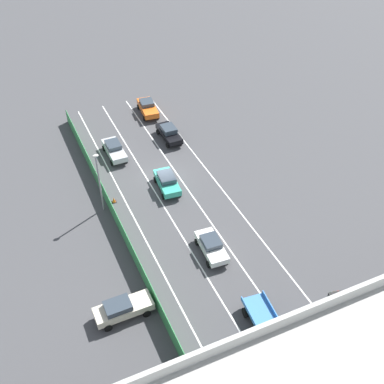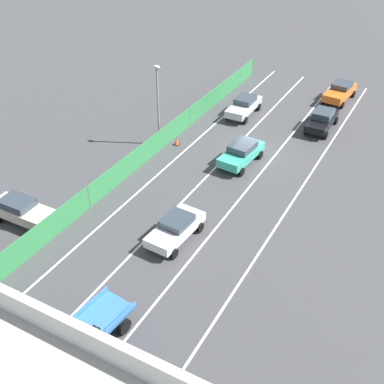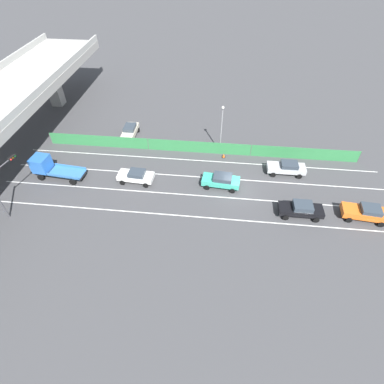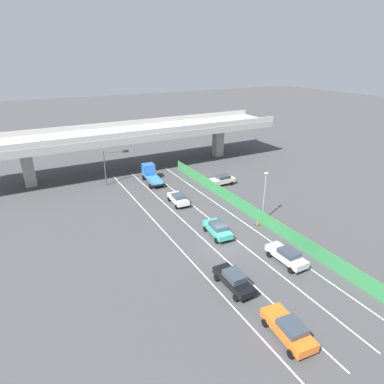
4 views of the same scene
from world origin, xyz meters
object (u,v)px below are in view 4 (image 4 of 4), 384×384
car_sedan_black (234,279)px  street_lamp (265,192)px  traffic_light (113,160)px  car_sedan_white (178,198)px  car_taxi_teal (218,229)px  parked_sedan_cream (221,180)px  traffic_cone (257,223)px  car_taxi_orange (289,329)px  flatbed_truck_blue (150,173)px  car_sedan_silver (287,255)px

car_sedan_black → street_lamp: 14.43m
traffic_light → car_sedan_white: bearing=-64.2°
car_taxi_teal → parked_sedan_cream: car_taxi_teal is taller
car_taxi_teal → traffic_cone: 5.84m
car_taxi_orange → street_lamp: size_ratio=0.72×
flatbed_truck_blue → traffic_cone: (6.08, -21.03, -1.11)m
car_sedan_black → flatbed_truck_blue: size_ratio=0.73×
car_taxi_orange → car_taxi_teal: (3.48, 15.34, 0.01)m
car_taxi_teal → car_sedan_white: car_taxi_teal is taller
car_taxi_orange → flatbed_truck_blue: size_ratio=0.76×
car_taxi_teal → flatbed_truck_blue: (-0.28, 20.86, 0.45)m
car_taxi_orange → parked_sedan_cream: (12.69, 28.77, 0.00)m
car_taxi_orange → traffic_cone: size_ratio=8.29×
street_lamp → car_sedan_black: bearing=-140.1°
car_taxi_teal → car_sedan_silver: size_ratio=0.97×
car_taxi_orange → street_lamp: street_lamp is taller
car_sedan_white → street_lamp: bearing=-53.5°
car_taxi_orange → car_sedan_silver: 10.00m
car_taxi_teal → car_sedan_black: 9.39m
car_sedan_black → parked_sedan_cream: car_sedan_black is taller
car_taxi_orange → car_sedan_white: (3.29, 25.54, -0.06)m
car_taxi_orange → street_lamp: (10.54, 15.75, 3.17)m
parked_sedan_cream → traffic_light: 17.80m
traffic_light → traffic_cone: bearing=-62.2°
car_sedan_white → car_taxi_teal: bearing=-89.0°
flatbed_truck_blue → traffic_light: traffic_light is taller
car_sedan_black → street_lamp: (10.79, 9.03, 3.18)m
flatbed_truck_blue → parked_sedan_cream: 12.07m
car_sedan_silver → traffic_cone: car_sedan_silver is taller
car_taxi_orange → flatbed_truck_blue: bearing=85.0°
car_sedan_silver → traffic_light: size_ratio=0.81×
car_sedan_white → car_taxi_orange: bearing=-97.3°
parked_sedan_cream → traffic_cone: parked_sedan_cream is taller
car_taxi_teal → parked_sedan_cream: (9.21, 13.43, -0.01)m
parked_sedan_cream → car_taxi_teal: bearing=-124.4°
car_sedan_white → parked_sedan_cream: 9.94m
car_taxi_teal → traffic_light: (-5.97, 22.18, 3.16)m
car_sedan_silver → street_lamp: 9.74m
car_taxi_orange → parked_sedan_cream: size_ratio=1.02×
car_sedan_black → parked_sedan_cream: (12.94, 22.05, 0.01)m
car_taxi_orange → car_sedan_black: 6.72m
car_taxi_teal → traffic_cone: bearing=-1.6°
street_lamp → flatbed_truck_blue: bearing=109.8°
parked_sedan_cream → traffic_light: bearing=150.0°
car_sedan_black → car_sedan_silver: 7.05m
car_sedan_silver → traffic_light: bearing=107.1°
traffic_light → street_lamp: 25.37m
car_sedan_white → traffic_cone: size_ratio=7.57×
car_taxi_orange → traffic_cone: (9.28, 15.17, -0.65)m
car_sedan_white → car_sedan_black: bearing=-100.7°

